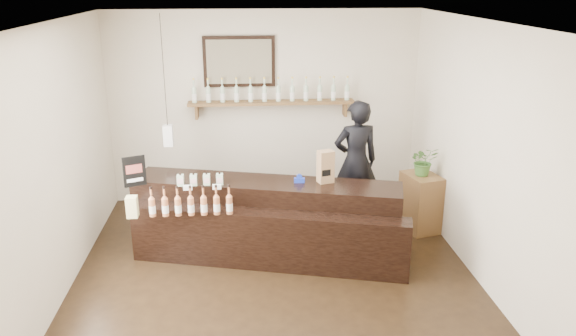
# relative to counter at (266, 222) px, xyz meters

# --- Properties ---
(ground) EXTENTS (5.00, 5.00, 0.00)m
(ground) POSITION_rel_counter_xyz_m (0.08, -0.58, -0.42)
(ground) COLOR black
(ground) RESTS_ON ground
(room_shell) EXTENTS (5.00, 5.00, 5.00)m
(room_shell) POSITION_rel_counter_xyz_m (0.08, -0.58, 1.28)
(room_shell) COLOR beige
(room_shell) RESTS_ON ground
(back_wall_decor) EXTENTS (2.66, 0.96, 1.69)m
(back_wall_decor) POSITION_rel_counter_xyz_m (-0.07, 1.79, 1.33)
(back_wall_decor) COLOR brown
(back_wall_decor) RESTS_ON ground
(counter) EXTENTS (3.27, 1.66, 1.06)m
(counter) POSITION_rel_counter_xyz_m (0.00, 0.00, 0.00)
(counter) COLOR black
(counter) RESTS_ON ground
(promo_sign) EXTENTS (0.25, 0.12, 0.36)m
(promo_sign) POSITION_rel_counter_xyz_m (-1.51, 0.09, 0.66)
(promo_sign) COLOR black
(promo_sign) RESTS_ON counter
(paper_bag) EXTENTS (0.21, 0.18, 0.39)m
(paper_bag) POSITION_rel_counter_xyz_m (0.72, 0.04, 0.67)
(paper_bag) COLOR olive
(paper_bag) RESTS_ON counter
(tape_dispenser) EXTENTS (0.13, 0.06, 0.11)m
(tape_dispenser) POSITION_rel_counter_xyz_m (0.41, 0.05, 0.52)
(tape_dispenser) COLOR #172EA3
(tape_dispenser) RESTS_ON counter
(side_cabinet) EXTENTS (0.51, 0.61, 0.77)m
(side_cabinet) POSITION_rel_counter_xyz_m (2.08, 0.56, -0.04)
(side_cabinet) COLOR brown
(side_cabinet) RESTS_ON ground
(potted_plant) EXTENTS (0.37, 0.32, 0.39)m
(potted_plant) POSITION_rel_counter_xyz_m (2.08, 0.56, 0.54)
(potted_plant) COLOR #3F6D2B
(potted_plant) RESTS_ON side_cabinet
(shopkeeper) EXTENTS (0.75, 0.54, 1.91)m
(shopkeeper) POSITION_rel_counter_xyz_m (1.27, 0.97, 0.53)
(shopkeeper) COLOR black
(shopkeeper) RESTS_ON ground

